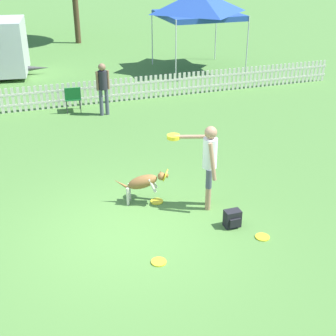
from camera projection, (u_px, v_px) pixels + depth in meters
name	position (u px, v px, depth m)	size (l,w,h in m)	color
ground_plane	(128.00, 233.00, 8.59)	(240.00, 240.00, 0.00)	#4C7A38
handler_person	(207.00, 157.00, 8.99)	(0.87, 0.98, 1.73)	tan
leaping_dog	(144.00, 182.00, 9.36)	(1.08, 0.62, 0.79)	olive
frisbee_near_handler	(262.00, 237.00, 8.46)	(0.26, 0.26, 0.02)	yellow
frisbee_near_dog	(157.00, 201.00, 9.62)	(0.26, 0.26, 0.02)	yellow
frisbee_midfield	(159.00, 262.00, 7.80)	(0.26, 0.26, 0.02)	yellow
backpack_on_grass	(232.00, 219.00, 8.73)	(0.30, 0.24, 0.33)	black
picket_fence	(66.00, 95.00, 14.95)	(19.60, 0.04, 0.79)	beige
folding_chair_blue_left	(73.00, 97.00, 14.44)	(0.53, 0.54, 0.83)	#333338
canopy_tent_secondary	(199.00, 4.00, 18.37)	(3.00, 3.00, 3.13)	silver
spectator_standing	(103.00, 84.00, 14.02)	(0.41, 0.27, 1.59)	#474C5B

